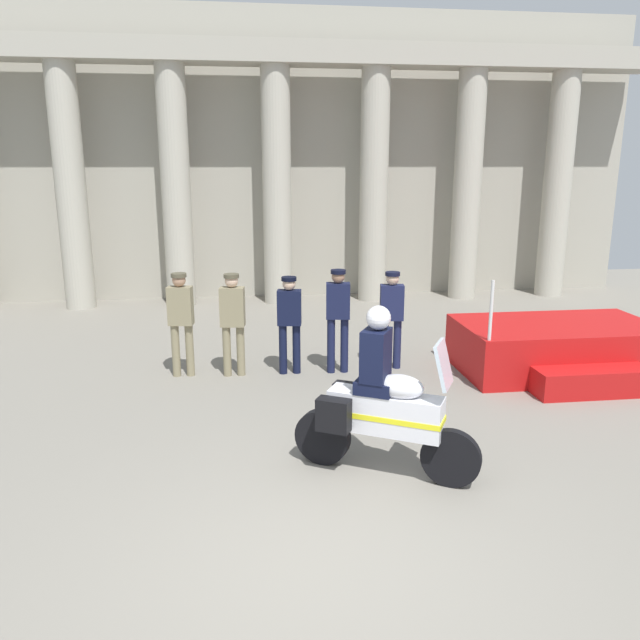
# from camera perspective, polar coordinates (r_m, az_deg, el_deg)

# --- Properties ---
(ground_plane) EXTENTS (28.00, 28.00, 0.00)m
(ground_plane) POSITION_cam_1_polar(r_m,az_deg,el_deg) (5.79, -0.47, -21.10)
(ground_plane) COLOR gray
(colonnade_backdrop) EXTENTS (18.35, 1.53, 6.97)m
(colonnade_backdrop) POSITION_cam_1_polar(r_m,az_deg,el_deg) (15.76, -4.14, 14.88)
(colonnade_backdrop) COLOR #A49F91
(colonnade_backdrop) RESTS_ON ground_plane
(reviewing_stand) EXTENTS (3.17, 2.28, 1.70)m
(reviewing_stand) POSITION_cam_1_polar(r_m,az_deg,el_deg) (10.95, 20.89, -2.50)
(reviewing_stand) COLOR #B71414
(reviewing_stand) RESTS_ON ground_plane
(officer_in_row_0) EXTENTS (0.41, 0.27, 1.68)m
(officer_in_row_0) POSITION_cam_1_polar(r_m,az_deg,el_deg) (10.13, -12.56, 0.34)
(officer_in_row_0) COLOR #847A5B
(officer_in_row_0) RESTS_ON ground_plane
(officer_in_row_1) EXTENTS (0.41, 0.27, 1.66)m
(officer_in_row_1) POSITION_cam_1_polar(r_m,az_deg,el_deg) (10.01, -7.96, 0.32)
(officer_in_row_1) COLOR #847A5B
(officer_in_row_1) RESTS_ON ground_plane
(officer_in_row_2) EXTENTS (0.41, 0.27, 1.60)m
(officer_in_row_2) POSITION_cam_1_polar(r_m,az_deg,el_deg) (10.03, -2.81, 0.26)
(officer_in_row_2) COLOR black
(officer_in_row_2) RESTS_ON ground_plane
(officer_in_row_3) EXTENTS (0.41, 0.27, 1.70)m
(officer_in_row_3) POSITION_cam_1_polar(r_m,az_deg,el_deg) (10.07, 1.65, 0.69)
(officer_in_row_3) COLOR #141938
(officer_in_row_3) RESTS_ON ground_plane
(officer_in_row_4) EXTENTS (0.41, 0.27, 1.63)m
(officer_in_row_4) POSITION_cam_1_polar(r_m,az_deg,el_deg) (10.33, 6.54, 0.71)
(officer_in_row_4) COLOR #191E42
(officer_in_row_4) RESTS_ON ground_plane
(motorcycle_with_rider) EXTENTS (1.89, 1.18, 1.90)m
(motorcycle_with_rider) POSITION_cam_1_polar(r_m,az_deg,el_deg) (6.85, 5.41, -7.76)
(motorcycle_with_rider) COLOR black
(motorcycle_with_rider) RESTS_ON ground_plane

